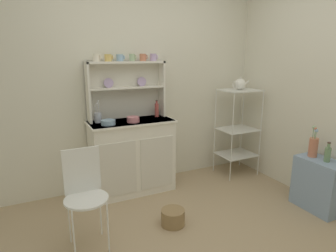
# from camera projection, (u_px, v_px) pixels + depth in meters

# --- Properties ---
(wall_back) EXTENTS (3.84, 0.05, 2.50)m
(wall_back) POSITION_uv_depth(u_px,v_px,m) (138.00, 84.00, 3.51)
(wall_back) COLOR silver
(wall_back) RESTS_ON ground
(hutch_cabinet) EXTENTS (0.97, 0.45, 0.87)m
(hutch_cabinet) POSITION_uv_depth(u_px,v_px,m) (132.00, 156.00, 3.40)
(hutch_cabinet) COLOR white
(hutch_cabinet) RESTS_ON ground
(hutch_shelf_unit) EXTENTS (0.91, 0.18, 0.66)m
(hutch_shelf_unit) POSITION_uv_depth(u_px,v_px,m) (126.00, 86.00, 3.35)
(hutch_shelf_unit) COLOR silver
(hutch_shelf_unit) RESTS_ON hutch_cabinet
(bakers_rack) EXTENTS (0.49, 0.40, 1.16)m
(bakers_rack) POSITION_uv_depth(u_px,v_px,m) (238.00, 124.00, 3.86)
(bakers_rack) COLOR silver
(bakers_rack) RESTS_ON ground
(side_shelf_blue) EXTENTS (0.28, 0.48, 0.55)m
(side_shelf_blue) POSITION_uv_depth(u_px,v_px,m) (319.00, 185.00, 3.03)
(side_shelf_blue) COLOR #849EBC
(side_shelf_blue) RESTS_ON ground
(wire_chair) EXTENTS (0.36, 0.36, 0.85)m
(wire_chair) POSITION_uv_depth(u_px,v_px,m) (85.00, 189.00, 2.40)
(wire_chair) COLOR white
(wire_chair) RESTS_ON ground
(floor_basket) EXTENTS (0.23, 0.23, 0.16)m
(floor_basket) POSITION_uv_depth(u_px,v_px,m) (173.00, 217.00, 2.78)
(floor_basket) COLOR #93754C
(floor_basket) RESTS_ON ground
(cup_cream_0) EXTENTS (0.09, 0.07, 0.08)m
(cup_cream_0) POSITION_uv_depth(u_px,v_px,m) (96.00, 58.00, 3.10)
(cup_cream_0) COLOR silver
(cup_cream_0) RESTS_ON hutch_shelf_unit
(cup_gold_1) EXTENTS (0.09, 0.08, 0.08)m
(cup_gold_1) POSITION_uv_depth(u_px,v_px,m) (108.00, 58.00, 3.15)
(cup_gold_1) COLOR #DBB760
(cup_gold_1) RESTS_ON hutch_shelf_unit
(cup_sky_2) EXTENTS (0.09, 0.08, 0.08)m
(cup_sky_2) POSITION_uv_depth(u_px,v_px,m) (120.00, 58.00, 3.21)
(cup_sky_2) COLOR #8EB2D1
(cup_sky_2) RESTS_ON hutch_shelf_unit
(cup_sage_3) EXTENTS (0.08, 0.06, 0.08)m
(cup_sage_3) POSITION_uv_depth(u_px,v_px,m) (132.00, 57.00, 3.27)
(cup_sage_3) COLOR #9EB78E
(cup_sage_3) RESTS_ON hutch_shelf_unit
(cup_terracotta_4) EXTENTS (0.09, 0.07, 0.08)m
(cup_terracotta_4) POSITION_uv_depth(u_px,v_px,m) (143.00, 57.00, 3.32)
(cup_terracotta_4) COLOR #C67556
(cup_terracotta_4) RESTS_ON hutch_shelf_unit
(cup_lilac_5) EXTENTS (0.09, 0.08, 0.08)m
(cup_lilac_5) POSITION_uv_depth(u_px,v_px,m) (153.00, 57.00, 3.38)
(cup_lilac_5) COLOR #B79ECC
(cup_lilac_5) RESTS_ON hutch_shelf_unit
(bowl_mixing_large) EXTENTS (0.15, 0.15, 0.05)m
(bowl_mixing_large) POSITION_uv_depth(u_px,v_px,m) (108.00, 122.00, 3.11)
(bowl_mixing_large) COLOR #8EB2D1
(bowl_mixing_large) RESTS_ON hutch_cabinet
(bowl_floral_medium) EXTENTS (0.14, 0.14, 0.06)m
(bowl_floral_medium) POSITION_uv_depth(u_px,v_px,m) (133.00, 119.00, 3.23)
(bowl_floral_medium) COLOR #D17A84
(bowl_floral_medium) RESTS_ON hutch_cabinet
(jam_bottle) EXTENTS (0.05, 0.05, 0.20)m
(jam_bottle) POSITION_uv_depth(u_px,v_px,m) (157.00, 110.00, 3.50)
(jam_bottle) COLOR #B74C47
(jam_bottle) RESTS_ON hutch_cabinet
(utensil_jar) EXTENTS (0.08, 0.08, 0.25)m
(utensil_jar) POSITION_uv_depth(u_px,v_px,m) (98.00, 117.00, 3.20)
(utensil_jar) COLOR #B2B7C6
(utensil_jar) RESTS_ON hutch_cabinet
(porcelain_teapot) EXTENTS (0.24, 0.15, 0.17)m
(porcelain_teapot) POSITION_uv_depth(u_px,v_px,m) (240.00, 84.00, 3.73)
(porcelain_teapot) COLOR white
(porcelain_teapot) RESTS_ON bakers_rack
(flower_vase) EXTENTS (0.09, 0.09, 0.34)m
(flower_vase) POSITION_uv_depth(u_px,v_px,m) (313.00, 146.00, 3.04)
(flower_vase) COLOR #C67556
(flower_vase) RESTS_ON side_shelf_blue
(oil_bottle) EXTENTS (0.06, 0.06, 0.21)m
(oil_bottle) POSITION_uv_depth(u_px,v_px,m) (328.00, 154.00, 2.90)
(oil_bottle) COLOR #6B8C60
(oil_bottle) RESTS_ON side_shelf_blue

